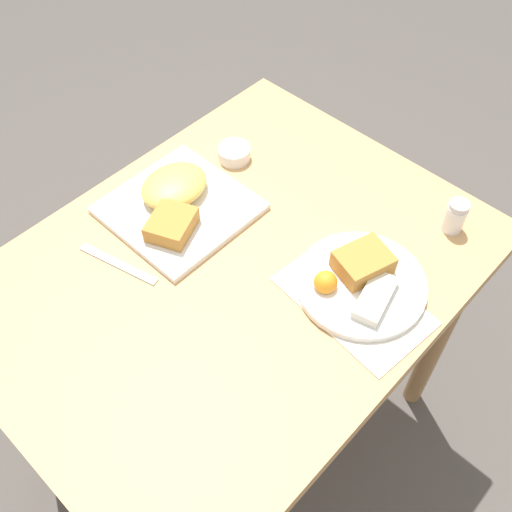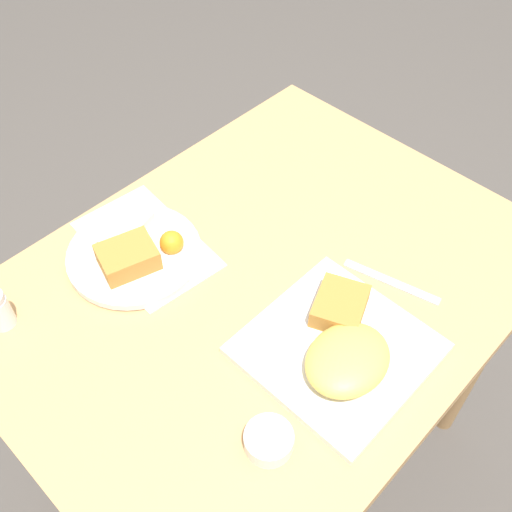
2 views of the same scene
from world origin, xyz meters
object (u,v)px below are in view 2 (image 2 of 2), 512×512
at_px(plate_square_near, 341,347).
at_px(butter_knife, 391,282).
at_px(plate_oval_far, 135,252).
at_px(sauce_ramekin, 269,440).

relative_size(plate_square_near, butter_knife, 1.51).
bearing_deg(plate_square_near, plate_oval_far, 104.47).
distance_m(plate_oval_far, sauce_ramekin, 0.43).
bearing_deg(sauce_ramekin, plate_square_near, 6.46).
xyz_separation_m(plate_square_near, sauce_ramekin, (-0.19, -0.02, -0.01)).
relative_size(plate_square_near, sauce_ramekin, 3.70).
xyz_separation_m(plate_oval_far, sauce_ramekin, (-0.09, -0.42, -0.00)).
distance_m(plate_square_near, sauce_ramekin, 0.19).
distance_m(plate_square_near, butter_knife, 0.18).
xyz_separation_m(plate_square_near, butter_knife, (0.18, 0.03, -0.02)).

